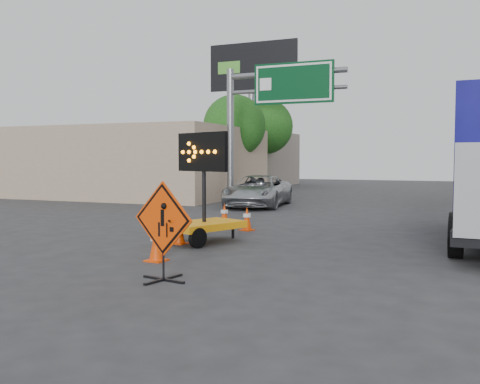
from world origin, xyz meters
The scene contains 14 objects.
ground centered at (0.00, 0.00, 0.00)m, with size 100.00×100.00×0.00m, color #2D2D30.
storefront_left_near centered at (-14.00, 20.00, 2.00)m, with size 14.00×10.00×4.00m, color tan.
storefront_left_far centered at (-15.00, 34.00, 2.20)m, with size 12.00×10.00×4.40m, color gray.
highway_gantry centered at (-4.43, 17.96, 5.07)m, with size 6.18×0.38×6.90m.
billboard centered at (-8.35, 25.87, 7.35)m, with size 6.10×0.54×9.85m.
tree_left_near centered at (-8.00, 22.00, 4.16)m, with size 3.71×3.71×6.03m.
tree_left_far centered at (-9.00, 30.00, 4.60)m, with size 4.10×4.10×6.66m.
construction_sign centered at (-0.38, 1.11, 0.96)m, with size 1.35×0.97×1.82m.
arrow_board centered at (-1.69, 5.40, 0.65)m, with size 1.90×2.36×2.92m.
pickup_truck centered at (-4.21, 16.01, 0.73)m, with size 2.42×5.24×1.46m, color #ACAFB3.
cone_a centered at (-1.48, 2.66, 0.40)m, with size 0.44×0.44×0.80m.
cone_b centered at (-2.19, 4.95, 0.37)m, with size 0.43×0.43×0.74m.
cone_c centered at (-1.54, 8.05, 0.37)m, with size 0.46×0.46×0.74m.
cone_d centered at (-2.64, 8.78, 0.38)m, with size 0.47×0.47×0.76m.
Camera 1 is at (4.66, -7.24, 2.23)m, focal length 40.00 mm.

